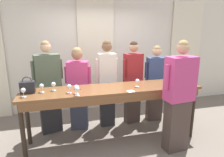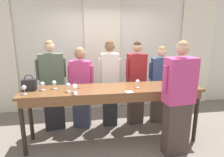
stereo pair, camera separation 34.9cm
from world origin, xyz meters
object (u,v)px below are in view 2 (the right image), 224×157
object	(u,v)px
wine_glass_back_mid	(75,86)
guest_pink_top	(81,87)
guest_striped_shirt	(136,82)
tasting_bar	(113,94)
wine_glass_center_left	(68,86)
wine_glass_center_mid	(24,88)
wine_glass_center_right	(42,84)
wine_glass_back_left	(75,88)
host_pouring	(178,100)
wine_bottle	(181,82)
wine_glass_front_left	(187,81)
wine_glass_front_mid	(138,82)
handbag	(29,84)
guest_olive_jacket	(52,86)
wine_glass_front_right	(54,83)
guest_cream_sweater	(110,82)
guest_navy_coat	(160,84)

from	to	relation	value
wine_glass_back_mid	guest_pink_top	size ratio (longest dim) A/B	0.09
guest_striped_shirt	tasting_bar	bearing A→B (deg)	-132.98
wine_glass_center_left	guest_striped_shirt	bearing A→B (deg)	27.83
wine_glass_center_mid	wine_glass_center_right	bearing A→B (deg)	34.66
wine_glass_back_left	host_pouring	xyz separation A→B (m)	(1.59, -0.28, -0.18)
wine_glass_center_left	guest_pink_top	xyz separation A→B (m)	(0.20, 0.71, -0.25)
wine_bottle	wine_glass_center_mid	size ratio (longest dim) A/B	2.24
wine_bottle	guest_pink_top	distance (m)	1.91
wine_glass_center_left	guest_striped_shirt	xyz separation A→B (m)	(1.34, 0.71, -0.20)
wine_glass_back_left	host_pouring	distance (m)	1.62
wine_glass_front_left	wine_glass_front_mid	xyz separation A→B (m)	(-0.87, 0.08, 0.00)
handbag	guest_olive_jacket	size ratio (longest dim) A/B	0.15
wine_glass_front_mid	wine_glass_center_left	world-z (taller)	same
wine_glass_center_right	wine_glass_back_mid	world-z (taller)	same
tasting_bar	wine_glass_front_right	distance (m)	1.02
wine_glass_center_right	guest_pink_top	size ratio (longest dim) A/B	0.09
wine_glass_front_left	wine_glass_center_left	size ratio (longest dim) A/B	1.00
guest_cream_sweater	tasting_bar	bearing A→B (deg)	-93.27
handbag	guest_pink_top	world-z (taller)	guest_pink_top
wine_glass_center_right	host_pouring	size ratio (longest dim) A/B	0.08
tasting_bar	wine_glass_center_left	bearing A→B (deg)	-174.65
tasting_bar	wine_bottle	distance (m)	1.18
guest_olive_jacket	host_pouring	xyz separation A→B (m)	(2.06, -1.15, 0.01)
wine_glass_back_mid	wine_glass_center_right	bearing A→B (deg)	159.40
handbag	guest_pink_top	xyz separation A→B (m)	(0.84, 0.54, -0.25)
wine_glass_front_left	guest_pink_top	distance (m)	2.00
guest_olive_jacket	guest_navy_coat	bearing A→B (deg)	-0.00
wine_bottle	wine_glass_front_mid	bearing A→B (deg)	164.09
wine_bottle	guest_pink_top	size ratio (longest dim) A/B	0.19
guest_pink_top	guest_cream_sweater	bearing A→B (deg)	-0.00
wine_bottle	guest_navy_coat	world-z (taller)	guest_navy_coat
wine_bottle	guest_striped_shirt	size ratio (longest dim) A/B	0.18
host_pouring	tasting_bar	bearing A→B (deg)	151.76
wine_bottle	wine_glass_center_right	distance (m)	2.33
guest_olive_jacket	host_pouring	size ratio (longest dim) A/B	0.97
wine_glass_center_mid	guest_cream_sweater	world-z (taller)	guest_cream_sweater
tasting_bar	wine_glass_back_mid	distance (m)	0.68
guest_olive_jacket	host_pouring	world-z (taller)	host_pouring
tasting_bar	guest_cream_sweater	size ratio (longest dim) A/B	1.73
wine_glass_back_mid	guest_olive_jacket	distance (m)	0.92
wine_glass_center_left	wine_glass_center_right	size ratio (longest dim) A/B	1.00
wine_glass_center_mid	host_pouring	bearing A→B (deg)	-9.87
handbag	guest_olive_jacket	bearing A→B (deg)	61.98
guest_olive_jacket	wine_glass_center_mid	bearing A→B (deg)	-113.31
handbag	host_pouring	xyz separation A→B (m)	(2.35, -0.61, -0.18)
tasting_bar	host_pouring	bearing A→B (deg)	-28.24
wine_bottle	guest_striped_shirt	world-z (taller)	guest_striped_shirt
wine_glass_back_left	wine_glass_front_left	bearing A→B (deg)	3.78
guest_olive_jacket	guest_navy_coat	size ratio (longest dim) A/B	1.08
wine_glass_center_right	guest_olive_jacket	xyz separation A→B (m)	(0.07, 0.57, -0.19)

